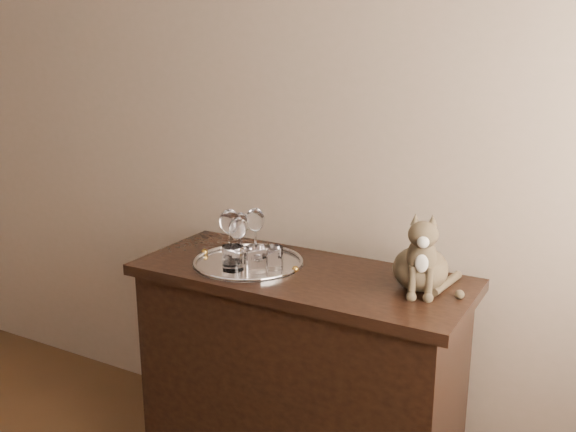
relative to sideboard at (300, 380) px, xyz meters
name	(u,v)px	position (x,y,z in m)	size (l,w,h in m)	color
wall_back	(209,112)	(-0.60, 0.31, 0.93)	(4.00, 0.10, 2.70)	tan
sideboard	(300,380)	(0.00, 0.00, 0.00)	(1.20, 0.50, 0.85)	black
tray	(248,264)	(-0.20, -0.03, 0.43)	(0.40, 0.40, 0.01)	silver
wine_glass_a	(241,234)	(-0.26, 0.02, 0.52)	(0.06, 0.06, 0.17)	silver
wine_glass_b	(255,232)	(-0.22, 0.05, 0.53)	(0.07, 0.07, 0.19)	silver
wine_glass_c	(230,235)	(-0.27, -0.03, 0.53)	(0.07, 0.07, 0.19)	silver
wine_glass_d	(238,240)	(-0.23, -0.04, 0.52)	(0.06, 0.06, 0.17)	silver
tumbler_a	(257,259)	(-0.13, -0.08, 0.48)	(0.08, 0.08, 0.09)	white
tumbler_b	(233,258)	(-0.20, -0.12, 0.48)	(0.08, 0.08, 0.09)	white
tumbler_c	(273,258)	(-0.09, -0.04, 0.47)	(0.07, 0.07, 0.08)	white
cat	(422,248)	(0.42, 0.05, 0.56)	(0.28, 0.26, 0.28)	#4C3D2D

